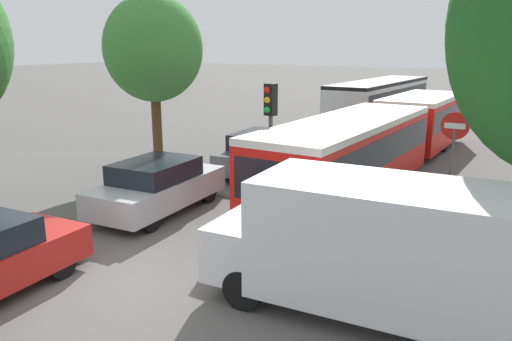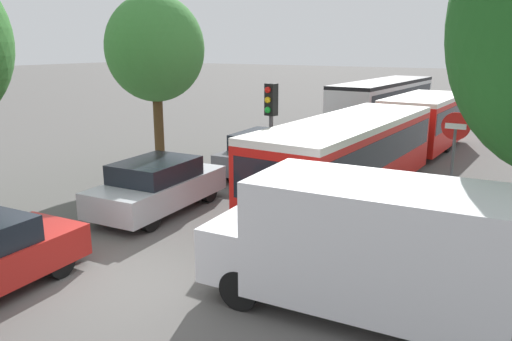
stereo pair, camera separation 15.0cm
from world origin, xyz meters
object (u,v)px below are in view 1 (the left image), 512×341
tree_left_mid (156,52)px  queued_car_graphite (263,152)px  queued_car_silver (158,186)px  no_entry_sign (453,149)px  articulated_bus (385,135)px  city_bus_rear (380,98)px  white_van (366,243)px  traffic_light (270,116)px

tree_left_mid → queued_car_graphite: bearing=28.0°
queued_car_silver → no_entry_sign: bearing=-67.6°
articulated_bus → city_bus_rear: city_bus_rear is taller
city_bus_rear → white_van: size_ratio=2.22×
city_bus_rear → no_entry_sign: 17.62m
no_entry_sign → traffic_light: bearing=-79.7°
articulated_bus → no_entry_sign: 5.00m
city_bus_rear → traffic_light: size_ratio=3.34×
articulated_bus → queued_car_silver: 8.46m
queued_car_graphite → tree_left_mid: (-3.24, -1.72, 3.48)m
queued_car_silver → tree_left_mid: tree_left_mid is taller
articulated_bus → city_bus_rear: bearing=-160.5°
articulated_bus → queued_car_graphite: articulated_bus is taller
white_van → tree_left_mid: tree_left_mid is taller
white_van → no_entry_sign: size_ratio=1.81×
queued_car_graphite → white_van: white_van is taller
city_bus_rear → articulated_bus: bearing=-160.0°
queued_car_silver → white_van: 6.95m
articulated_bus → traffic_light: 5.41m
articulated_bus → white_van: bearing=16.6°
articulated_bus → queued_car_silver: articulated_bus is taller
city_bus_rear → no_entry_sign: (6.72, -16.28, 0.48)m
no_entry_sign → tree_left_mid: size_ratio=0.46×
queued_car_silver → white_van: white_van is taller
articulated_bus → queued_car_silver: bearing=-26.4°
traffic_light → no_entry_sign: bearing=112.6°
tree_left_mid → white_van: bearing=-31.4°
queued_car_graphite → traffic_light: (1.76, -2.70, 1.75)m
city_bus_rear → white_van: 22.84m
tree_left_mid → queued_car_silver: bearing=-50.1°
white_van → tree_left_mid: size_ratio=0.83×
articulated_bus → white_van: (2.51, -9.71, -0.11)m
white_van → no_entry_sign: bearing=-97.3°
queued_car_silver → queued_car_graphite: (0.34, 5.19, 0.02)m
white_van → traffic_light: bearing=-50.5°
city_bus_rear → no_entry_sign: size_ratio=4.02×
city_bus_rear → traffic_light: (1.90, -17.16, 1.10)m
queued_car_silver → tree_left_mid: (-2.90, 3.46, 3.49)m
queued_car_graphite → white_van: bearing=-143.9°
white_van → tree_left_mid: 11.45m
articulated_bus → queued_car_silver: size_ratio=3.71×
city_bus_rear → queued_car_silver: (-0.21, -19.65, -0.67)m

